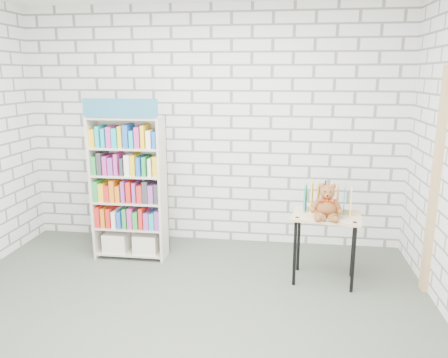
# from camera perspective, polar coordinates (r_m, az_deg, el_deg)

# --- Properties ---
(ground) EXTENTS (4.50, 4.50, 0.00)m
(ground) POSITION_cam_1_polar(r_m,az_deg,el_deg) (3.80, -6.56, -18.66)
(ground) COLOR #464D41
(ground) RESTS_ON ground
(room_shell) EXTENTS (4.52, 4.02, 2.81)m
(room_shell) POSITION_cam_1_polar(r_m,az_deg,el_deg) (3.23, -7.42, 9.24)
(room_shell) COLOR silver
(room_shell) RESTS_ON ground
(bookshelf) EXTENTS (0.79, 0.31, 1.78)m
(bookshelf) POSITION_cam_1_polar(r_m,az_deg,el_deg) (4.91, -12.27, -1.01)
(bookshelf) COLOR beige
(bookshelf) RESTS_ON ground
(display_table) EXTENTS (0.70, 0.53, 0.69)m
(display_table) POSITION_cam_1_polar(r_m,az_deg,el_deg) (4.39, 13.17, -5.75)
(display_table) COLOR tan
(display_table) RESTS_ON ground
(table_books) EXTENTS (0.47, 0.26, 0.27)m
(table_books) POSITION_cam_1_polar(r_m,az_deg,el_deg) (4.42, 13.40, -2.48)
(table_books) COLOR teal
(table_books) RESTS_ON display_table
(teddy_bear) EXTENTS (0.31, 0.28, 0.33)m
(teddy_bear) POSITION_cam_1_polar(r_m,az_deg,el_deg) (4.22, 13.27, -3.24)
(teddy_bear) COLOR brown
(teddy_bear) RESTS_ON display_table
(door_trim) EXTENTS (0.05, 0.12, 2.10)m
(door_trim) POSITION_cam_1_polar(r_m,az_deg,el_deg) (4.40, 25.86, -0.57)
(door_trim) COLOR tan
(door_trim) RESTS_ON ground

